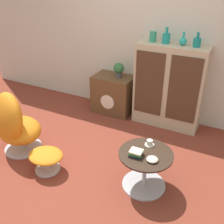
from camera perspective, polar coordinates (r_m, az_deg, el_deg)
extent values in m
plane|color=brown|center=(3.22, -5.40, -11.89)|extent=(12.00, 12.00, 0.00)
cube|color=beige|center=(4.02, 6.94, 17.18)|extent=(6.40, 0.06, 2.60)
cube|color=tan|center=(3.88, 12.34, 5.49)|extent=(0.97, 0.38, 1.21)
cube|color=#472D1E|center=(3.74, 8.02, 6.04)|extent=(0.41, 0.01, 0.92)
cube|color=#472D1E|center=(3.63, 15.24, 4.54)|extent=(0.41, 0.01, 0.92)
cube|color=brown|center=(4.26, 0.33, 3.93)|extent=(0.63, 0.43, 0.61)
cylinder|color=beige|center=(4.10, -1.05, 2.17)|extent=(0.23, 0.01, 0.23)
cylinder|color=#B7B7BC|center=(3.69, -18.69, -7.35)|extent=(0.48, 0.48, 0.02)
cylinder|color=#B7B7BC|center=(3.65, -18.86, -6.42)|extent=(0.06, 0.06, 0.12)
ellipsoid|color=orange|center=(3.54, -19.38, -3.72)|extent=(0.74, 0.69, 0.28)
ellipsoid|color=orange|center=(3.39, -21.68, -0.96)|extent=(0.69, 0.56, 0.64)
cylinder|color=#B7B7BC|center=(3.26, -13.80, -11.92)|extent=(0.29, 0.29, 0.02)
cylinder|color=#B7B7BC|center=(3.21, -13.97, -10.81)|extent=(0.04, 0.04, 0.14)
ellipsoid|color=orange|center=(3.14, -14.22, -9.15)|extent=(0.41, 0.35, 0.09)
cylinder|color=#B7B7BC|center=(3.00, 6.89, -15.37)|extent=(0.47, 0.47, 0.02)
cylinder|color=#B7B7BC|center=(2.86, 7.13, -12.36)|extent=(0.04, 0.04, 0.40)
cylinder|color=#332319|center=(2.73, 7.40, -9.06)|extent=(0.56, 0.56, 0.02)
cylinder|color=#2D8E6B|center=(3.75, 8.91, 15.93)|extent=(0.10, 0.10, 0.14)
cylinder|color=teal|center=(3.70, 11.70, 15.43)|extent=(0.10, 0.10, 0.13)
cylinder|color=teal|center=(3.68, 11.87, 17.03)|extent=(0.04, 0.04, 0.08)
ellipsoid|color=teal|center=(3.65, 15.18, 14.61)|extent=(0.10, 0.10, 0.10)
cylinder|color=teal|center=(3.63, 15.36, 15.89)|extent=(0.03, 0.03, 0.08)
cylinder|color=#147A75|center=(3.62, 18.01, 14.21)|extent=(0.10, 0.10, 0.11)
cylinder|color=#147A75|center=(3.60, 18.24, 15.62)|extent=(0.03, 0.03, 0.07)
cylinder|color=#4C4C51|center=(4.09, 1.45, 8.07)|extent=(0.09, 0.09, 0.08)
sphere|color=#2D6638|center=(4.05, 1.47, 9.50)|extent=(0.16, 0.16, 0.16)
cylinder|color=silver|center=(2.85, 8.16, -7.06)|extent=(0.10, 0.10, 0.01)
cylinder|color=silver|center=(2.83, 8.20, -6.60)|extent=(0.07, 0.07, 0.06)
cube|color=black|center=(2.68, 5.17, -9.27)|extent=(0.14, 0.12, 0.02)
cube|color=#237038|center=(2.67, 5.27, -8.82)|extent=(0.14, 0.13, 0.03)
cube|color=beige|center=(2.65, 5.29, -8.50)|extent=(0.13, 0.11, 0.02)
ellipsoid|color=beige|center=(2.63, 8.75, -10.14)|extent=(0.12, 0.12, 0.04)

